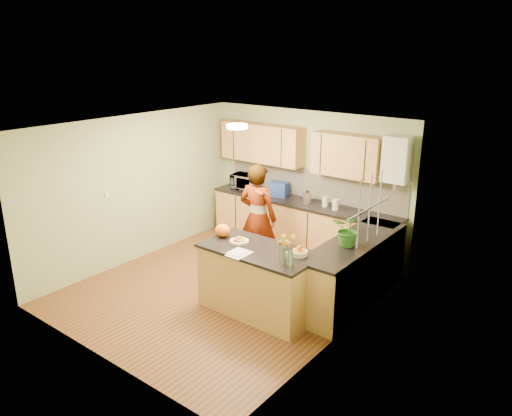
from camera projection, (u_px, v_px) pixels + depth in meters
The scene contains 28 objects.
floor at pixel (226, 289), 7.68m from camera, with size 4.50×4.50×0.00m, color #583119.
ceiling at pixel (223, 126), 6.90m from camera, with size 4.00×4.50×0.02m, color white.
wall_back at pixel (308, 180), 8.97m from camera, with size 4.00×0.02×2.50m, color #9BAD7B.
wall_front at pixel (92, 262), 5.60m from camera, with size 4.00×0.02×2.50m, color #9BAD7B.
wall_left at pixel (136, 189), 8.46m from camera, with size 0.02×4.50×2.50m, color #9BAD7B.
wall_right at pixel (347, 244), 6.12m from camera, with size 0.02×4.50×2.50m, color #9BAD7B.
back_counter at pixel (302, 227), 8.93m from camera, with size 3.64×0.62×0.94m.
right_counter at pixel (354, 271), 7.17m from camera, with size 0.62×2.24×0.94m.
splashback at pixel (312, 184), 8.92m from camera, with size 3.60×0.02×0.52m, color beige.
upper_cabinets at pixel (295, 148), 8.76m from camera, with size 3.20×0.34×0.70m.
boiler at pixel (397, 159), 7.66m from camera, with size 0.40×0.30×0.86m.
window_right at pixel (370, 208), 6.48m from camera, with size 0.01×1.30×1.05m.
light_switch at pixel (107, 194), 7.98m from camera, with size 0.02×0.09×0.09m, color silver.
ceiling_lamp at pixel (237, 126), 7.13m from camera, with size 0.30×0.30×0.07m.
peninsula_island at pixel (259, 280), 6.90m from camera, with size 1.64×0.84×0.94m.
fruit_dish at pixel (239, 240), 6.95m from camera, with size 0.27×0.27×0.09m.
orange_bowl at pixel (299, 252), 6.53m from camera, with size 0.22×0.22×0.13m.
flower_vase at pixel (288, 242), 6.18m from camera, with size 0.25×0.25×0.46m.
orange_bag at pixel (223, 230), 7.18m from camera, with size 0.24×0.20×0.18m, color orange.
papers at pixel (239, 254), 6.59m from camera, with size 0.24×0.32×0.01m, color white.
violinist at pixel (258, 218), 8.10m from camera, with size 0.66×0.43×1.80m, color #ECB290.
violin at pixel (259, 191), 7.65m from camera, with size 0.54×0.21×0.11m, color #4B1004, non-canonical shape.
microwave at pixel (245, 182), 9.53m from camera, with size 0.51×0.35×0.28m, color silver.
blue_box at pixel (279, 189), 9.08m from camera, with size 0.32×0.24×0.26m, color navy.
kettle at pixel (307, 197), 8.66m from camera, with size 0.15×0.15×0.27m.
jar_cream at pixel (325, 202), 8.50m from camera, with size 0.11×0.11×0.17m, color beige.
jar_white at pixel (336, 205), 8.33m from camera, with size 0.12×0.12×0.18m, color silver.
potted_plant at pixel (349, 229), 6.78m from camera, with size 0.43×0.38×0.48m, color #2D6C24.
Camera 1 is at (4.61, -5.16, 3.57)m, focal length 35.00 mm.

